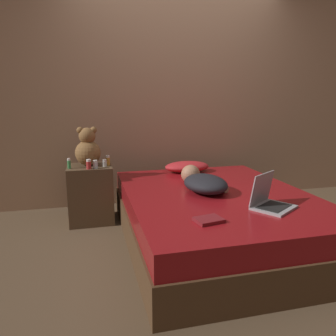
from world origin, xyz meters
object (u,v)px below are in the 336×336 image
(pillow, at_px, (187,167))
(bottle_clear, at_px, (95,164))
(laptop, at_px, (269,200))
(bottle_white, at_px, (104,163))
(bottle_red, at_px, (89,164))
(person_lying, at_px, (203,182))
(book, at_px, (209,220))
(bottle_green, at_px, (69,164))
(bottle_amber, at_px, (108,161))
(teddy_bear, at_px, (88,149))

(pillow, relative_size, bottle_clear, 6.15)
(bottle_clear, bearing_deg, laptop, -41.76)
(bottle_clear, xyz_separation_m, bottle_white, (0.09, 0.08, -0.00))
(bottle_clear, relative_size, bottle_red, 0.84)
(person_lying, height_order, bottle_red, bottle_red)
(book, bearing_deg, person_lying, 73.05)
(bottle_clear, xyz_separation_m, book, (0.68, -1.25, -0.16))
(bottle_red, bearing_deg, person_lying, -28.10)
(bottle_green, xyz_separation_m, bottle_amber, (0.37, 0.06, 0.00))
(bottle_clear, bearing_deg, bottle_amber, 41.84)
(pillow, distance_m, teddy_bear, 1.08)
(bottle_white, bearing_deg, pillow, 8.58)
(person_lying, bearing_deg, laptop, -66.53)
(teddy_bear, bearing_deg, laptop, -44.56)
(laptop, relative_size, teddy_bear, 0.99)
(bottle_green, relative_size, bottle_clear, 1.25)
(laptop, relative_size, bottle_green, 3.83)
(person_lying, relative_size, bottle_green, 6.53)
(teddy_bear, bearing_deg, bottle_green, -147.17)
(bottle_white, xyz_separation_m, bottle_amber, (0.04, 0.04, 0.02))
(bottle_green, height_order, bottle_red, bottle_green)
(teddy_bear, bearing_deg, pillow, 2.04)
(book, bearing_deg, bottle_green, 125.32)
(pillow, distance_m, bottle_red, 1.08)
(person_lying, height_order, bottle_green, bottle_green)
(person_lying, height_order, book, person_lying)
(teddy_bear, distance_m, bottle_white, 0.22)
(bottle_clear, relative_size, book, 0.40)
(bottle_clear, bearing_deg, bottle_red, -164.27)
(teddy_bear, height_order, bottle_green, teddy_bear)
(bottle_red, height_order, bottle_amber, bottle_amber)
(bottle_green, distance_m, book, 1.61)
(pillow, xyz_separation_m, book, (-0.31, -1.46, -0.05))
(laptop, distance_m, teddy_bear, 1.81)
(person_lying, distance_m, bottle_white, 1.02)
(teddy_bear, xyz_separation_m, bottle_green, (-0.18, -0.12, -0.12))
(laptop, height_order, bottle_amber, laptop)
(laptop, bearing_deg, bottle_clear, 105.08)
(bottle_white, bearing_deg, bottle_red, -148.45)
(laptop, xyz_separation_m, bottle_amber, (-1.09, 1.20, 0.13))
(bottle_clear, distance_m, bottle_red, 0.06)
(laptop, bearing_deg, teddy_bear, 102.28)
(person_lying, distance_m, bottle_amber, 1.01)
(bottle_green, bearing_deg, pillow, 7.15)
(bottle_white, bearing_deg, bottle_green, -176.76)
(pillow, relative_size, teddy_bear, 1.27)
(book, bearing_deg, bottle_clear, 118.62)
(pillow, xyz_separation_m, bottle_clear, (-0.99, -0.21, 0.11))
(bottle_white, distance_m, book, 1.46)
(teddy_bear, height_order, bottle_white, teddy_bear)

